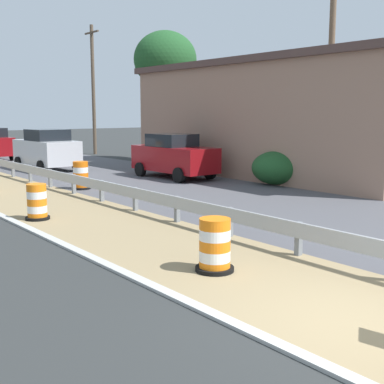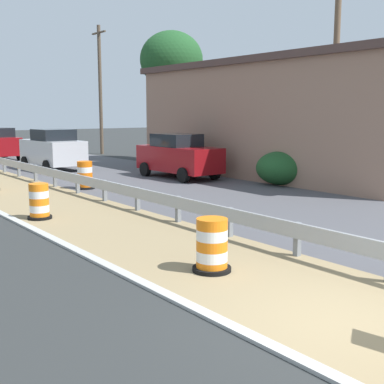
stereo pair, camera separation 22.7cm
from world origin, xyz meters
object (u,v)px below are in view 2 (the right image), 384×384
object	(u,v)px
car_mid_far_lane	(179,156)
utility_pole_near	(336,64)
traffic_barrel_mid	(85,176)
car_lead_near_lane	(53,149)
traffic_barrel_nearest	(212,248)
traffic_barrel_close	(39,203)
utility_pole_mid	(100,88)

from	to	relation	value
car_mid_far_lane	utility_pole_near	size ratio (longest dim) A/B	0.47
traffic_barrel_mid	utility_pole_near	distance (m)	10.54
traffic_barrel_mid	car_lead_near_lane	xyz separation A→B (m)	(1.68, 7.07, 0.55)
traffic_barrel_nearest	utility_pole_near	bearing A→B (deg)	26.81
utility_pole_near	car_mid_far_lane	bearing A→B (deg)	118.47
traffic_barrel_nearest	traffic_barrel_close	xyz separation A→B (m)	(-0.75, 6.47, -0.01)
car_lead_near_lane	utility_pole_near	distance (m)	14.43
car_lead_near_lane	traffic_barrel_mid	bearing A→B (deg)	164.59
traffic_barrel_close	car_mid_far_lane	world-z (taller)	car_mid_far_lane
traffic_barrel_nearest	utility_pole_mid	world-z (taller)	utility_pole_mid
traffic_barrel_close	utility_pole_mid	distance (m)	22.47
car_lead_near_lane	utility_pole_near	world-z (taller)	utility_pole_near
car_mid_far_lane	utility_pole_mid	distance (m)	14.74
traffic_barrel_close	utility_pole_near	world-z (taller)	utility_pole_near
car_lead_near_lane	car_mid_far_lane	world-z (taller)	car_lead_near_lane
traffic_barrel_close	car_lead_near_lane	world-z (taller)	car_lead_near_lane
utility_pole_mid	utility_pole_near	bearing A→B (deg)	-90.90
car_mid_far_lane	utility_pole_mid	bearing A→B (deg)	164.71
traffic_barrel_close	utility_pole_near	bearing A→B (deg)	-5.21
traffic_barrel_close	traffic_barrel_mid	xyz separation A→B (m)	(3.48, 4.32, 0.04)
traffic_barrel_mid	traffic_barrel_nearest	bearing A→B (deg)	-104.19
traffic_barrel_close	utility_pole_mid	size ratio (longest dim) A/B	0.11
car_lead_near_lane	utility_pole_mid	world-z (taller)	utility_pole_mid
traffic_barrel_mid	utility_pole_near	bearing A→B (deg)	-33.83
traffic_barrel_mid	car_mid_far_lane	xyz separation A→B (m)	(4.82, 0.50, 0.50)
traffic_barrel_mid	car_lead_near_lane	bearing A→B (deg)	76.64
traffic_barrel_nearest	car_lead_near_lane	bearing A→B (deg)	76.14
car_lead_near_lane	utility_pole_near	xyz separation A→B (m)	(6.32, -12.43, 3.72)
traffic_barrel_mid	car_mid_far_lane	distance (m)	4.87
car_lead_near_lane	utility_pole_mid	xyz separation A→B (m)	(6.63, 7.30, 3.51)
traffic_barrel_mid	utility_pole_near	size ratio (longest dim) A/B	0.12
traffic_barrel_mid	car_lead_near_lane	distance (m)	7.29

